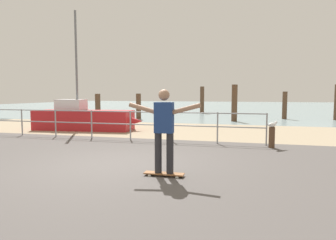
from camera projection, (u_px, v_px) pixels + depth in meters
ground_plane at (97, 176)px, 6.03m from camera, size 24.00×10.00×0.04m
beach_strip at (183, 130)px, 13.72m from camera, size 24.00×6.00×0.04m
sea_surface at (228, 106)px, 40.62m from camera, size 72.00×50.00×0.04m
railing_fence at (111, 120)px, 10.90m from camera, size 10.79×0.05×1.05m
sailboat at (87, 119)px, 13.74m from camera, size 5.04×1.85×5.35m
skateboard at (164, 174)px, 5.98m from camera, size 0.80×0.21×0.08m
skateboarder at (164, 126)px, 5.90m from camera, size 1.45×0.22×1.65m
bollard_short at (272, 138)px, 9.14m from camera, size 0.18×0.18×0.65m
seagull at (272, 125)px, 9.11m from camera, size 0.34×0.41×0.18m
groyne_post_0 at (98, 106)px, 20.81m from camera, size 0.37×0.37×1.67m
groyne_post_1 at (139, 106)px, 19.79m from camera, size 0.32×0.32×1.68m
groyne_post_2 at (202, 100)px, 25.76m from camera, size 0.35×0.35×2.29m
groyne_post_3 at (234, 103)px, 18.01m from camera, size 0.34×0.34×2.21m
groyne_post_4 at (285, 105)px, 19.68m from camera, size 0.30×0.30×1.81m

